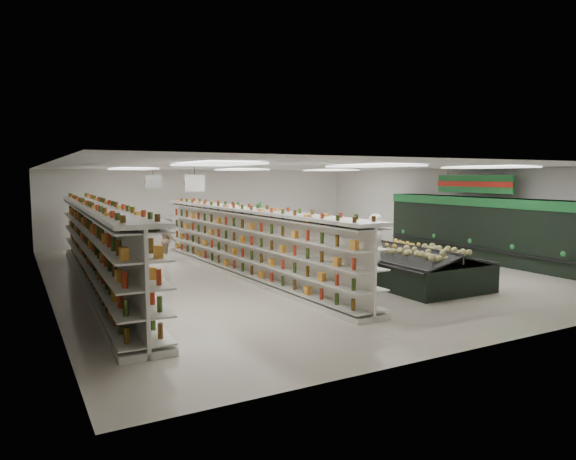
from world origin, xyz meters
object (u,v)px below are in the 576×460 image
soda_endcap (246,227)px  gondola_left (99,249)px  produce_island (373,258)px  gondola_center (246,245)px  shopper_background (169,239)px  shopper_main (373,252)px

soda_endcap → gondola_left: bearing=-142.5°
produce_island → gondola_center: bearing=155.6°
gondola_center → shopper_background: size_ratio=7.85×
produce_island → shopper_background: 7.14m
soda_endcap → shopper_background: soda_endcap is taller
gondola_center → shopper_background: 4.00m
gondola_left → gondola_center: (4.03, -0.52, -0.09)m
gondola_left → soda_endcap: bearing=39.3°
gondola_center → produce_island: gondola_center is taller
produce_island → shopper_background: shopper_background is taller
produce_island → shopper_background: (-4.71, 5.36, 0.25)m
produce_island → shopper_main: shopper_main is taller
gondola_center → gondola_left: bearing=169.9°
soda_endcap → shopper_main: bearing=-91.9°
gondola_left → gondola_center: gondola_left is taller
shopper_background → gondola_center: bearing=-146.1°
gondola_left → gondola_center: 4.06m
gondola_left → soda_endcap: gondola_left is taller
gondola_center → produce_island: bearing=-27.1°
gondola_left → soda_endcap: size_ratio=7.35×
produce_island → soda_endcap: (-1.02, 7.04, 0.35)m
produce_island → soda_endcap: 7.12m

